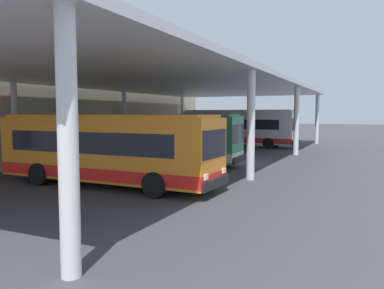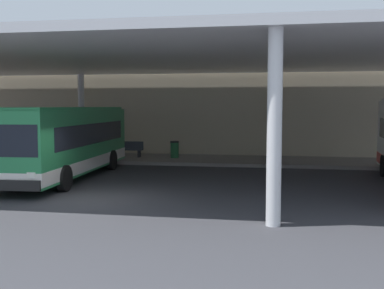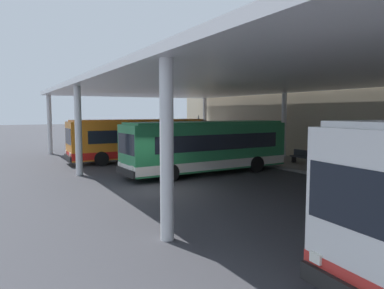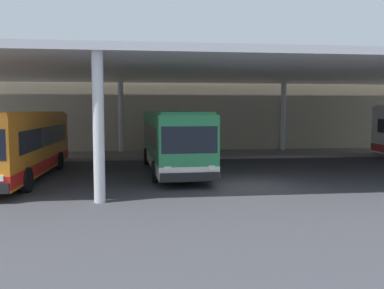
% 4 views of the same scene
% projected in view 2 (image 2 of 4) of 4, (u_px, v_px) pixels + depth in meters
% --- Properties ---
extents(ground_plane, '(200.00, 200.00, 0.00)m').
position_uv_depth(ground_plane, '(92.00, 199.00, 16.24)').
color(ground_plane, '#3D3D42').
extents(platform_kerb, '(42.00, 4.50, 0.18)m').
position_uv_depth(platform_kerb, '(169.00, 159.00, 27.76)').
color(platform_kerb, gray).
rests_on(platform_kerb, ground).
extents(station_building_facade, '(48.00, 1.60, 6.65)m').
position_uv_depth(station_building_facade, '(180.00, 104.00, 30.68)').
color(station_building_facade, '#C1B293').
rests_on(station_building_facade, ground).
extents(canopy_shelter, '(40.00, 17.00, 5.55)m').
position_uv_depth(canopy_shelter, '(137.00, 60.00, 21.20)').
color(canopy_shelter, silver).
rests_on(canopy_shelter, ground).
extents(bus_second_bay, '(3.08, 10.64, 3.17)m').
position_uv_depth(bus_second_bay, '(66.00, 141.00, 20.99)').
color(bus_second_bay, '#28844C').
rests_on(bus_second_bay, ground).
extents(bench_waiting, '(1.80, 0.45, 0.92)m').
position_uv_depth(bench_waiting, '(128.00, 149.00, 28.22)').
color(bench_waiting, '#383D47').
rests_on(bench_waiting, platform_kerb).
extents(trash_bin, '(0.52, 0.52, 0.98)m').
position_uv_depth(trash_bin, '(175.00, 149.00, 27.72)').
color(trash_bin, '#236638').
rests_on(trash_bin, platform_kerb).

